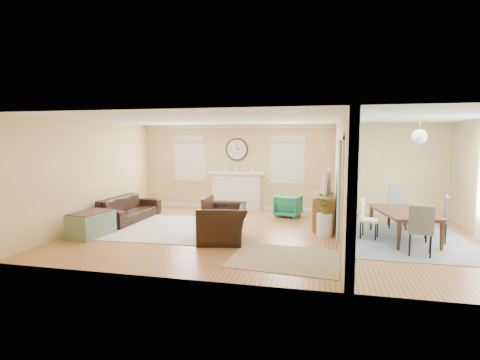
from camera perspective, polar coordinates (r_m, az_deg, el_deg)
name	(u,v)px	position (r m, az deg, el deg)	size (l,w,h in m)	color
floor	(271,235)	(8.59, 4.82, -8.32)	(9.00, 9.00, 0.00)	brown
wall_back	(286,168)	(11.33, 6.97, 1.83)	(9.00, 0.02, 2.60)	tan
wall_front	(244,198)	(5.43, 0.58, -2.77)	(9.00, 0.02, 2.60)	tan
wall_left	(93,174)	(10.02, -21.53, 0.89)	(0.02, 6.00, 2.60)	tan
ceiling	(273,119)	(8.33, 4.98, 9.27)	(9.00, 6.00, 0.02)	white
partition	(342,175)	(8.57, 15.22, 0.67)	(0.17, 6.00, 2.60)	tan
fireplace	(236,190)	(11.53, -0.57, -1.56)	(1.70, 0.30, 1.17)	white
wall_clock	(237,149)	(11.52, -0.48, 4.68)	(0.70, 0.07, 0.70)	#4F2C1E
window_left	(189,155)	(11.96, -7.76, 3.76)	(1.05, 0.13, 1.42)	white
window_right	(287,156)	(11.26, 7.22, 3.62)	(1.05, 0.13, 1.42)	white
pendant	(419,137)	(8.46, 25.65, 5.94)	(0.30, 0.30, 0.55)	gold
rug_cream	(173,228)	(9.32, -10.16, -7.20)	(3.19, 2.77, 0.02)	beige
rug_jute	(286,258)	(6.97, 7.05, -11.77)	(1.96, 1.60, 0.01)	tan
rug_grey	(404,239)	(8.88, 23.72, -8.30)	(2.58, 3.23, 0.01)	slate
sofa	(128,209)	(10.42, -16.65, -4.20)	(2.18, 0.85, 0.64)	black
eames_chair	(224,223)	(8.01, -2.52, -6.53)	(1.19, 1.04, 0.77)	black
green_chair	(288,206)	(10.57, 7.35, -3.93)	(0.65, 0.67, 0.61)	#177B62
trunk	(91,224)	(8.99, -21.73, -6.28)	(0.72, 1.04, 0.56)	gray
credenza	(324,210)	(9.57, 12.63, -4.50)	(0.51, 1.50, 0.80)	brown
tv	(324,182)	(9.47, 12.62, -0.31)	(1.05, 0.14, 0.61)	black
garden_stool	(324,225)	(8.61, 12.74, -6.68)	(0.34, 0.34, 0.51)	white
potted_plant	(325,204)	(8.52, 12.81, -3.62)	(0.38, 0.33, 0.43)	#337F33
dining_table	(405,225)	(8.81, 23.80, -6.34)	(1.81, 1.01, 0.64)	#4F2C1E
dining_chair_n	(398,204)	(9.85, 22.90, -3.36)	(0.49, 0.49, 1.02)	slate
dining_chair_s	(421,225)	(7.72, 25.86, -6.26)	(0.51, 0.51, 0.96)	slate
dining_chair_w	(370,216)	(8.61, 19.14, -5.17)	(0.46, 0.46, 0.86)	white
dining_chair_e	(436,215)	(8.85, 27.72, -4.76)	(0.51, 0.51, 0.98)	slate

